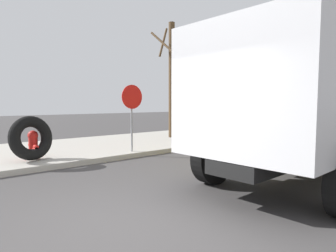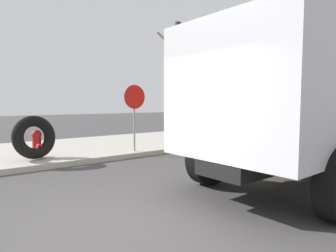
{
  "view_description": "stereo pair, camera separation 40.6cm",
  "coord_description": "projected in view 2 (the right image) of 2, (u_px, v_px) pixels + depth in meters",
  "views": [
    {
      "loc": [
        -1.98,
        -3.37,
        1.69
      ],
      "look_at": [
        3.15,
        2.53,
        1.08
      ],
      "focal_mm": 31.0,
      "sensor_mm": 36.0,
      "label": 1
    },
    {
      "loc": [
        -1.67,
        -3.63,
        1.69
      ],
      "look_at": [
        3.15,
        2.53,
        1.08
      ],
      "focal_mm": 31.0,
      "sensor_mm": 36.0,
      "label": 2
    }
  ],
  "objects": [
    {
      "name": "sidewalk_curb",
      "position": [
        11.0,
        155.0,
        9.1
      ],
      "size": [
        36.0,
        5.0,
        0.15
      ],
      "primitive_type": "cube",
      "color": "#ADA89E",
      "rests_on": "ground"
    },
    {
      "name": "dump_truck_yellow",
      "position": [
        318.0,
        107.0,
        6.34
      ],
      "size": [
        7.04,
        2.9,
        3.0
      ],
      "color": "gold",
      "rests_on": "ground"
    },
    {
      "name": "loose_tire",
      "position": [
        34.0,
        137.0,
        7.93
      ],
      "size": [
        1.27,
        0.73,
        1.23
      ],
      "primitive_type": "torus",
      "rotation": [
        1.43,
        0.0,
        0.23
      ],
      "color": "black",
      "rests_on": "sidewalk_curb"
    },
    {
      "name": "fire_hydrant",
      "position": [
        37.0,
        143.0,
        8.18
      ],
      "size": [
        0.27,
        0.62,
        0.79
      ],
      "color": "red",
      "rests_on": "sidewalk_curb"
    },
    {
      "name": "ground_plane",
      "position": [
        101.0,
        226.0,
        4.01
      ],
      "size": [
        80.0,
        80.0,
        0.0
      ],
      "primitive_type": "plane",
      "color": "#423F3F"
    },
    {
      "name": "stop_sign",
      "position": [
        134.0,
        105.0,
        9.24
      ],
      "size": [
        0.76,
        0.08,
        2.12
      ],
      "color": "gray",
      "rests_on": "sidewalk_curb"
    },
    {
      "name": "bare_tree",
      "position": [
        177.0,
        77.0,
        12.98
      ],
      "size": [
        0.97,
        1.32,
        5.12
      ],
      "color": "#4C3823",
      "rests_on": "sidewalk_curb"
    }
  ]
}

